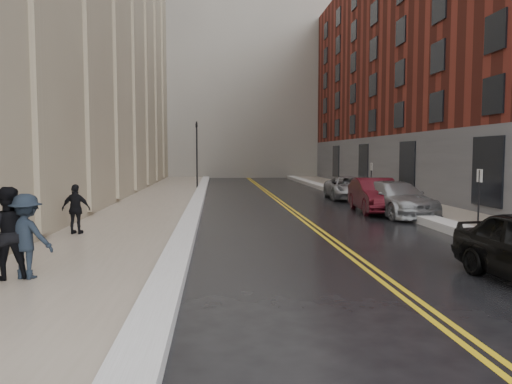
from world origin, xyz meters
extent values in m
plane|color=black|center=(0.00, 0.00, 0.00)|extent=(160.00, 160.00, 0.00)
cube|color=gray|center=(-4.50, 16.00, 0.07)|extent=(4.00, 64.00, 0.15)
cube|color=gray|center=(9.00, 16.00, 0.07)|extent=(3.00, 64.00, 0.15)
cube|color=gold|center=(2.38, 16.00, 0.00)|extent=(0.12, 64.00, 0.01)
cube|color=gold|center=(2.62, 16.00, 0.00)|extent=(0.12, 64.00, 0.01)
cube|color=white|center=(-2.20, 16.00, 0.13)|extent=(0.70, 60.80, 0.26)
cube|color=white|center=(7.15, 16.00, 0.15)|extent=(0.85, 60.80, 0.30)
cube|color=maroon|center=(17.50, 23.00, 9.00)|extent=(14.00, 50.00, 18.00)
cube|color=slate|center=(14.00, 66.00, 22.00)|extent=(22.00, 18.00, 44.00)
cylinder|color=black|center=(-2.60, 30.00, 2.60)|extent=(0.12, 0.12, 5.20)
imported|color=black|center=(-2.60, 30.00, 4.60)|extent=(0.18, 0.15, 0.90)
cylinder|color=black|center=(7.90, 8.00, 1.10)|extent=(0.06, 0.06, 2.20)
cube|color=white|center=(7.90, 8.00, 2.00)|extent=(0.02, 0.35, 0.45)
cylinder|color=black|center=(7.90, 20.00, 1.10)|extent=(0.06, 0.06, 2.20)
cube|color=white|center=(7.90, 20.00, 2.00)|extent=(0.02, 0.35, 0.45)
imported|color=#420B13|center=(6.31, 14.34, 0.80)|extent=(2.03, 4.99, 1.61)
imported|color=#95979C|center=(6.80, 13.02, 0.76)|extent=(2.68, 5.43, 1.52)
imported|color=#A0A2A8|center=(6.80, 21.12, 0.68)|extent=(2.52, 5.01, 1.36)
imported|color=black|center=(-5.52, 2.16, 1.11)|extent=(1.10, 0.96, 1.93)
imported|color=#19212D|center=(-5.13, 2.16, 1.04)|extent=(1.29, 0.96, 1.78)
imported|color=black|center=(-5.71, 8.02, 0.96)|extent=(1.00, 0.55, 1.62)
camera|label=1|loc=(-1.19, -8.50, 2.76)|focal=35.00mm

